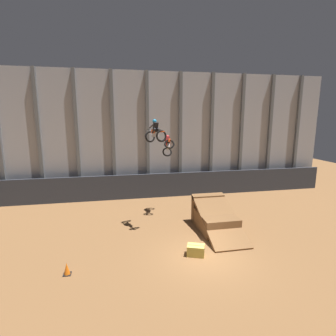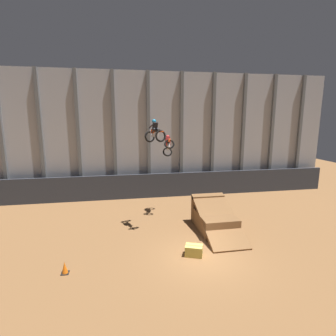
{
  "view_description": "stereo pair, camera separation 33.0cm",
  "coord_description": "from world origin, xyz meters",
  "px_view_note": "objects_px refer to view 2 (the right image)",
  "views": [
    {
      "loc": [
        -4.33,
        -11.98,
        7.19
      ],
      "look_at": [
        -0.75,
        6.07,
        3.62
      ],
      "focal_mm": 28.0,
      "sensor_mm": 36.0,
      "label": 1
    },
    {
      "loc": [
        -4.01,
        -12.04,
        7.19
      ],
      "look_at": [
        -0.75,
        6.07,
        3.62
      ],
      "focal_mm": 28.0,
      "sensor_mm": 36.0,
      "label": 2
    }
  ],
  "objects_px": {
    "traffic_cone_near_ramp": "(65,268)",
    "dirt_ramp": "(214,218)",
    "rider_bike_left_air": "(155,133)",
    "rider_bike_right_air": "(168,145)",
    "hay_bale_trackside": "(194,251)"
  },
  "relations": [
    {
      "from": "hay_bale_trackside",
      "to": "rider_bike_right_air",
      "type": "bearing_deg",
      "value": 91.6
    },
    {
      "from": "traffic_cone_near_ramp",
      "to": "dirt_ramp",
      "type": "bearing_deg",
      "value": 22.87
    },
    {
      "from": "hay_bale_trackside",
      "to": "dirt_ramp",
      "type": "bearing_deg",
      "value": 54.62
    },
    {
      "from": "dirt_ramp",
      "to": "hay_bale_trackside",
      "type": "relative_size",
      "value": 4.45
    },
    {
      "from": "rider_bike_right_air",
      "to": "hay_bale_trackside",
      "type": "distance_m",
      "value": 8.22
    },
    {
      "from": "traffic_cone_near_ramp",
      "to": "hay_bale_trackside",
      "type": "distance_m",
      "value": 6.4
    },
    {
      "from": "dirt_ramp",
      "to": "rider_bike_left_air",
      "type": "height_order",
      "value": "rider_bike_left_air"
    },
    {
      "from": "traffic_cone_near_ramp",
      "to": "rider_bike_left_air",
      "type": "bearing_deg",
      "value": 43.03
    },
    {
      "from": "rider_bike_left_air",
      "to": "traffic_cone_near_ramp",
      "type": "relative_size",
      "value": 3.07
    },
    {
      "from": "hay_bale_trackside",
      "to": "traffic_cone_near_ramp",
      "type": "bearing_deg",
      "value": -175.5
    },
    {
      "from": "dirt_ramp",
      "to": "rider_bike_right_air",
      "type": "bearing_deg",
      "value": 124.66
    },
    {
      "from": "dirt_ramp",
      "to": "rider_bike_right_air",
      "type": "relative_size",
      "value": 2.74
    },
    {
      "from": "dirt_ramp",
      "to": "traffic_cone_near_ramp",
      "type": "relative_size",
      "value": 8.1
    },
    {
      "from": "rider_bike_left_air",
      "to": "rider_bike_right_air",
      "type": "relative_size",
      "value": 1.04
    },
    {
      "from": "dirt_ramp",
      "to": "hay_bale_trackside",
      "type": "xyz_separation_m",
      "value": [
        -2.22,
        -3.13,
        -0.41
      ]
    }
  ]
}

